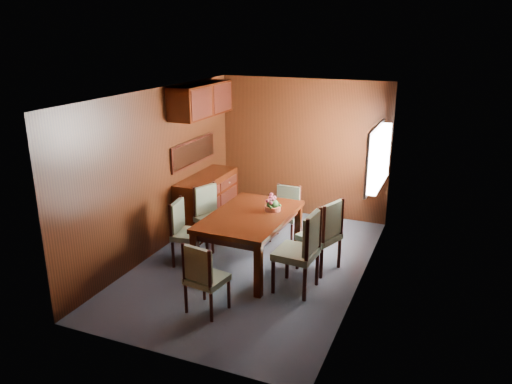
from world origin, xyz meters
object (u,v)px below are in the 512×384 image
at_px(chair_left_near, 185,229).
at_px(chair_right_near, 302,247).
at_px(sideboard, 207,202).
at_px(chair_head, 203,275).
at_px(dining_table, 250,222).
at_px(flower_centerpiece, 273,203).

height_order(chair_left_near, chair_right_near, chair_right_near).
relative_size(sideboard, chair_right_near, 1.30).
xyz_separation_m(chair_left_near, chair_head, (0.88, -1.09, -0.02)).
xyz_separation_m(dining_table, flower_centerpiece, (0.23, 0.25, 0.22)).
distance_m(sideboard, dining_table, 1.62).
relative_size(dining_table, chair_right_near, 1.54).
xyz_separation_m(sideboard, chair_left_near, (0.33, -1.30, 0.07)).
height_order(sideboard, chair_left_near, chair_left_near).
xyz_separation_m(sideboard, chair_head, (1.21, -2.39, 0.04)).
bearing_deg(sideboard, chair_left_near, -75.60).
bearing_deg(chair_left_near, flower_centerpiece, 105.92).
relative_size(chair_right_near, flower_centerpiece, 4.50).
relative_size(dining_table, chair_left_near, 1.78).
distance_m(sideboard, chair_left_near, 1.35).
distance_m(chair_head, flower_centerpiece, 1.67).
relative_size(chair_left_near, flower_centerpiece, 3.89).
bearing_deg(chair_head, chair_left_near, 138.04).
relative_size(dining_table, chair_head, 1.86).
bearing_deg(flower_centerpiece, chair_left_near, -155.28).
bearing_deg(dining_table, chair_left_near, -162.30).
bearing_deg(chair_right_near, chair_left_near, 89.59).
bearing_deg(chair_left_near, chair_right_near, 76.69).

